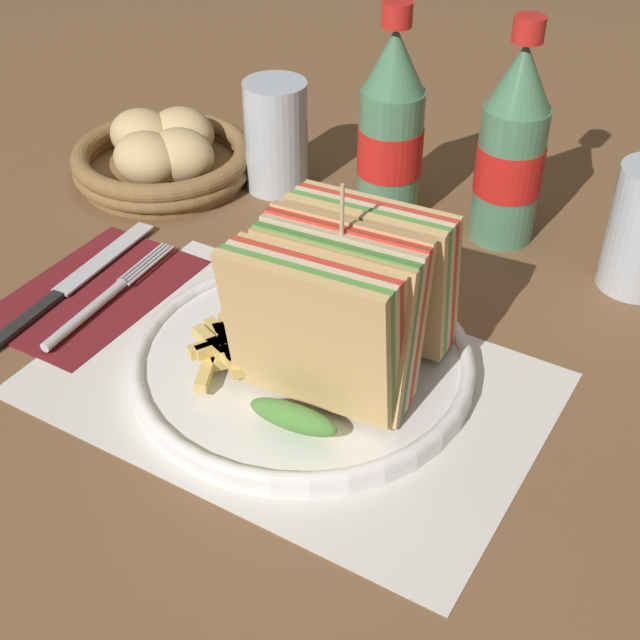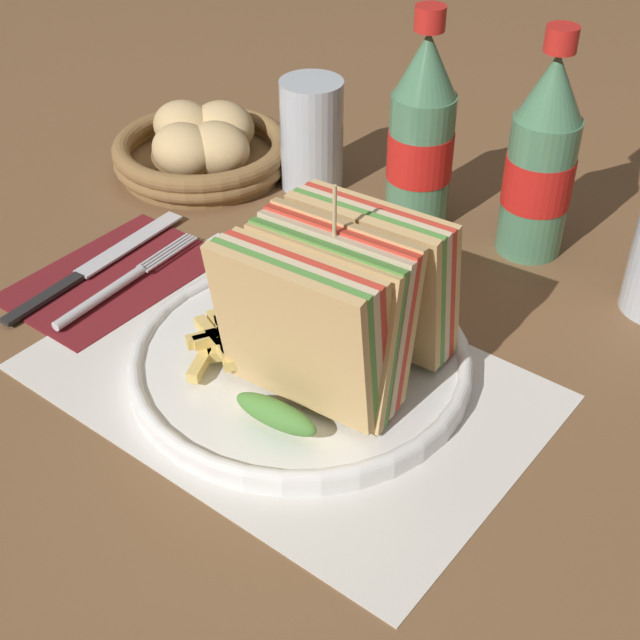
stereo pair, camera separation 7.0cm
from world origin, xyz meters
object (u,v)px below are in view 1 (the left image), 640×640
object	(u,v)px
plate_main	(307,363)
glass_far	(276,143)
club_sandwich	(341,308)
knife	(73,282)
coke_bottle_near	(391,132)
coke_bottle_far	(512,149)
bread_basket	(163,156)
fork	(99,303)

from	to	relation	value
plate_main	glass_far	distance (m)	0.31
club_sandwich	knife	size ratio (longest dim) A/B	0.77
coke_bottle_near	glass_far	distance (m)	0.14
coke_bottle_far	bread_basket	xyz separation A→B (m)	(-0.36, -0.08, -0.07)
glass_far	bread_basket	world-z (taller)	glass_far
coke_bottle_near	coke_bottle_far	size ratio (longest dim) A/B	1.00
fork	coke_bottle_near	world-z (taller)	coke_bottle_near
coke_bottle_near	bread_basket	xyz separation A→B (m)	(-0.25, -0.05, -0.07)
club_sandwich	coke_bottle_near	xyz separation A→B (m)	(-0.09, 0.26, 0.01)
club_sandwich	coke_bottle_far	distance (m)	0.28
glass_far	coke_bottle_near	bearing A→B (deg)	2.66
coke_bottle_far	bread_basket	size ratio (longest dim) A/B	1.11
plate_main	coke_bottle_near	size ratio (longest dim) A/B	1.27
coke_bottle_near	glass_far	xyz separation A→B (m)	(-0.13, -0.01, -0.04)
plate_main	bread_basket	xyz separation A→B (m)	(-0.30, 0.20, 0.02)
knife	coke_bottle_near	xyz separation A→B (m)	(0.18, 0.26, 0.09)
plate_main	bread_basket	size ratio (longest dim) A/B	1.41
coke_bottle_near	knife	bearing A→B (deg)	-125.27
fork	coke_bottle_far	world-z (taller)	coke_bottle_far
plate_main	fork	world-z (taller)	plate_main
knife	glass_far	world-z (taller)	glass_far
fork	bread_basket	world-z (taller)	bread_basket
knife	bread_basket	distance (m)	0.22
fork	glass_far	size ratio (longest dim) A/B	1.50
coke_bottle_near	coke_bottle_far	xyz separation A→B (m)	(0.11, 0.02, 0.00)
knife	coke_bottle_near	bearing A→B (deg)	51.01
knife	coke_bottle_near	distance (m)	0.33
knife	coke_bottle_far	distance (m)	0.42
plate_main	knife	bearing A→B (deg)	-178.07
knife	bread_basket	size ratio (longest dim) A/B	1.12
club_sandwich	coke_bottle_far	size ratio (longest dim) A/B	0.78
club_sandwich	knife	xyz separation A→B (m)	(-0.28, -0.00, -0.07)
club_sandwich	fork	bearing A→B (deg)	-175.66
coke_bottle_near	bread_basket	distance (m)	0.26
plate_main	glass_far	size ratio (longest dim) A/B	2.34
fork	coke_bottle_near	size ratio (longest dim) A/B	0.81
knife	club_sandwich	bearing A→B (deg)	-3.00
fork	coke_bottle_near	bearing A→B (deg)	59.25
coke_bottle_near	glass_far	size ratio (longest dim) A/B	1.85
glass_far	bread_basket	size ratio (longest dim) A/B	0.60
plate_main	bread_basket	world-z (taller)	bread_basket
plate_main	knife	world-z (taller)	plate_main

